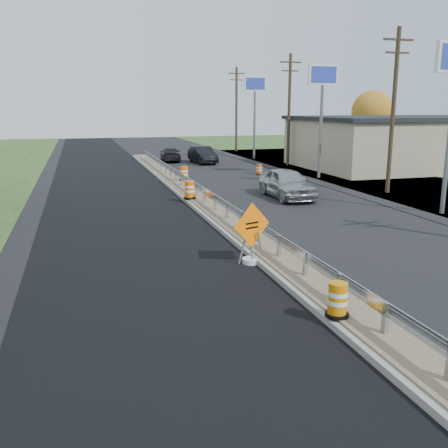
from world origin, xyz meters
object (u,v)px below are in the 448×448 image
object	(u,v)px
barrel_median_mid	(190,190)
car_dark_mid	(203,155)
barrel_shoulder_near	(301,184)
barrel_median_near	(338,300)
caution_sign	(252,248)
car_dark_far	(170,154)
barrel_median_far	(184,174)
barrel_shoulder_mid	(259,170)
car_silver	(287,183)

from	to	relation	value
barrel_median_mid	car_dark_mid	bearing A→B (deg)	74.18
barrel_shoulder_near	barrel_median_near	bearing A→B (deg)	-112.42
caution_sign	barrel_median_near	xyz separation A→B (m)	(0.35, -5.06, 0.11)
caution_sign	car_dark_far	xyz separation A→B (m)	(3.12, 32.18, 0.14)
barrel_shoulder_near	barrel_median_far	bearing A→B (deg)	144.89
barrel_median_near	barrel_shoulder_mid	xyz separation A→B (m)	(7.55, 25.85, -0.25)
car_dark_mid	car_silver	bearing A→B (deg)	-92.87
car_dark_mid	barrel_median_near	bearing A→B (deg)	-102.30
car_silver	barrel_median_far	bearing A→B (deg)	123.47
barrel_shoulder_near	car_dark_far	xyz separation A→B (m)	(-4.78, 18.94, 0.27)
barrel_median_near	barrel_shoulder_mid	distance (m)	26.94
barrel_median_mid	car_silver	size ratio (longest dim) A/B	0.19
barrel_median_far	barrel_shoulder_mid	size ratio (longest dim) A/B	1.20
car_silver	car_dark_far	distance (m)	21.43
car_dark_mid	car_dark_far	xyz separation A→B (m)	(-2.54, 2.40, -0.10)
caution_sign	barrel_median_far	xyz separation A→B (m)	(1.45, 17.78, 0.16)
barrel_shoulder_mid	caution_sign	bearing A→B (deg)	-110.80
car_dark_mid	barrel_shoulder_near	bearing A→B (deg)	-85.93
barrel_median_near	car_dark_mid	bearing A→B (deg)	81.32
barrel_median_far	car_dark_far	world-z (taller)	car_dark_far
barrel_median_near	car_dark_mid	size ratio (longest dim) A/B	0.18
car_dark_far	barrel_median_far	bearing A→B (deg)	91.17
caution_sign	barrel_median_mid	bearing A→B (deg)	66.86
barrel_median_mid	barrel_shoulder_mid	world-z (taller)	barrel_median_mid
caution_sign	car_dark_mid	size ratio (longest dim) A/B	0.44
barrel_median_mid	car_dark_mid	size ratio (longest dim) A/B	0.21
caution_sign	barrel_median_mid	distance (m)	11.03
barrel_median_mid	caution_sign	bearing A→B (deg)	-91.82
caution_sign	barrel_median_far	distance (m)	17.84
barrel_median_near	car_dark_mid	distance (m)	35.24
barrel_median_far	car_silver	distance (m)	8.17
barrel_shoulder_mid	barrel_shoulder_near	bearing A→B (deg)	-90.00
barrel_median_mid	car_silver	world-z (taller)	car_silver
barrel_shoulder_near	car_silver	distance (m)	3.07
barrel_median_mid	barrel_shoulder_near	distance (m)	7.87
barrel_shoulder_mid	car_dark_far	world-z (taller)	car_dark_far
caution_sign	barrel_shoulder_near	xyz separation A→B (m)	(7.90, 13.24, -0.14)
barrel_shoulder_mid	car_silver	bearing A→B (deg)	-101.39
caution_sign	car_silver	xyz separation A→B (m)	(5.91, 10.94, 0.32)
car_silver	car_dark_mid	distance (m)	18.84
barrel_median_far	barrel_shoulder_near	bearing A→B (deg)	-35.11
barrel_shoulder_near	car_dark_far	size ratio (longest dim) A/B	0.18
barrel_shoulder_mid	car_dark_far	size ratio (longest dim) A/B	0.17
barrel_median_far	barrel_shoulder_mid	xyz separation A→B (m)	(6.45, 3.02, -0.30)
barrel_shoulder_near	car_silver	size ratio (longest dim) A/B	0.16
barrel_median_near	car_silver	distance (m)	16.94
car_dark_far	caution_sign	bearing A→B (deg)	92.25
barrel_shoulder_near	barrel_shoulder_mid	distance (m)	7.56
caution_sign	car_silver	distance (m)	12.44
car_dark_mid	car_dark_far	world-z (taller)	car_dark_mid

